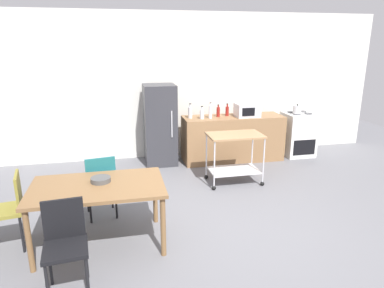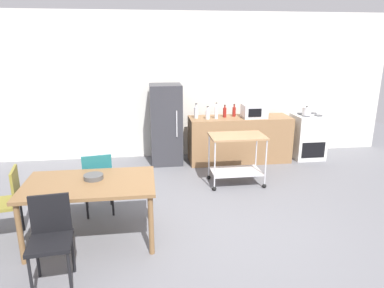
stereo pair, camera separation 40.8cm
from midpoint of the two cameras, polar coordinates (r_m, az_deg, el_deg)
The scene contains 18 objects.
ground_plane at distance 4.64m, azimuth 3.70°, elevation -13.51°, with size 12.00×12.00×0.00m, color slate.
back_wall at distance 7.21m, azimuth -3.15°, elevation 9.46°, with size 8.40×0.12×2.90m, color silver.
kitchen_counter at distance 7.03m, azimuth 5.03°, elevation 0.93°, with size 2.00×0.64×0.90m, color olive.
dining_table at distance 4.19m, azimuth -17.93°, elevation -7.50°, with size 1.50×0.90×0.75m.
chair_black at distance 3.65m, azimuth -23.25°, elevation -14.42°, with size 0.44×0.44×0.89m.
chair_teal at distance 4.87m, azimuth -17.12°, elevation -6.00°, with size 0.46×0.46×0.89m.
chair_olive at distance 4.61m, azimuth -30.11°, elevation -8.86°, with size 0.46×0.46×0.89m.
stove_oven at distance 7.59m, azimuth 15.51°, elevation 1.56°, with size 0.60×0.61×0.92m.
refrigerator at distance 6.77m, azimuth -6.98°, elevation 3.10°, with size 0.60×0.63×1.55m.
kitchen_cart at distance 5.83m, azimuth 5.02°, elevation -1.06°, with size 0.91×0.57×0.85m.
bottle_vinegar at distance 6.72m, azimuth -2.05°, elevation 5.22°, with size 0.08×0.08×0.28m.
bottle_sparkling_water at distance 6.65m, azimuth -0.12°, elevation 4.95°, with size 0.08×0.08×0.25m.
bottle_hot_sauce at distance 6.69m, azimuth 1.29°, elevation 5.32°, with size 0.07×0.07×0.31m.
bottle_soy_sauce at distance 6.85m, azimuth 2.61°, elevation 5.31°, with size 0.07×0.07×0.24m.
bottle_soda at distance 6.96m, azimuth 4.12°, elevation 5.44°, with size 0.07×0.07×0.25m.
microwave at distance 6.90m, azimuth 7.38°, elevation 5.51°, with size 0.46×0.35×0.26m.
fruit_bowl at distance 4.23m, azimuth -17.46°, elevation -5.65°, with size 0.23×0.23×0.05m, color #4C4C4C.
kettle at distance 7.34m, azimuth 15.35°, elevation 5.47°, with size 0.24×0.17×0.19m.
Camera 1 is at (-1.34, -3.83, 2.30)m, focal length 32.51 mm.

